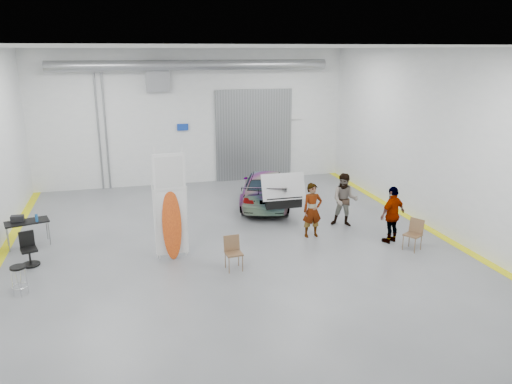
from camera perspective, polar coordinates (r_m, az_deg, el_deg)
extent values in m
plane|color=slate|center=(15.84, -2.77, -6.05)|extent=(16.00, 16.00, 0.00)
cube|color=silver|center=(17.77, 19.85, 5.52)|extent=(0.02, 16.00, 6.00)
cube|color=silver|center=(22.76, -7.19, 8.44)|extent=(14.00, 0.02, 6.00)
cube|color=silver|center=(7.64, 9.83, -6.86)|extent=(14.00, 0.02, 6.00)
cube|color=white|center=(14.69, -3.09, 16.21)|extent=(14.00, 16.00, 0.02)
cube|color=gray|center=(23.36, -0.22, 6.52)|extent=(3.60, 0.12, 4.20)
cube|color=gray|center=(22.37, -11.22, 12.77)|extent=(1.00, 0.50, 1.20)
cylinder|color=gray|center=(21.99, -7.18, 14.19)|extent=(11.90, 0.44, 0.44)
cube|color=#1439A6|center=(22.68, -8.38, 7.34)|extent=(0.50, 0.04, 0.30)
cube|color=white|center=(23.82, 4.49, 8.60)|extent=(0.70, 0.04, 0.25)
cylinder|color=gray|center=(22.56, -16.77, 6.54)|extent=(0.08, 0.08, 5.00)
cylinder|color=gray|center=(22.58, -17.53, 6.48)|extent=(0.08, 0.08, 5.00)
cube|color=yellow|center=(18.42, 18.59, -3.68)|extent=(0.30, 16.00, 0.01)
imported|color=white|center=(19.71, 1.19, 0.49)|extent=(3.26, 5.02, 1.35)
imported|color=#9A7554|center=(16.33, 6.45, -2.07)|extent=(0.67, 0.45, 1.81)
imported|color=slate|center=(17.48, 10.10, -0.89)|extent=(1.14, 1.05, 1.88)
imported|color=brown|center=(16.33, 15.33, -2.50)|extent=(1.16, 0.81, 1.84)
cube|color=white|center=(14.72, -9.68, -3.39)|extent=(0.94, 0.07, 2.00)
ellipsoid|color=orange|center=(14.66, -9.63, -3.71)|extent=(0.56, 0.28, 2.11)
cube|color=white|center=(14.28, -9.95, 2.27)|extent=(0.91, 0.06, 1.05)
cylinder|color=white|center=(14.53, -11.30, -1.44)|extent=(0.03, 0.03, 3.33)
cylinder|color=white|center=(14.59, -8.26, -1.21)|extent=(0.03, 0.03, 3.33)
cube|color=brown|center=(13.95, -2.56, -7.04)|extent=(0.48, 0.46, 0.04)
cube|color=brown|center=(14.04, -2.75, -5.78)|extent=(0.46, 0.12, 0.43)
cube|color=brown|center=(15.99, 17.47, -4.70)|extent=(0.61, 0.62, 0.04)
cube|color=brown|center=(16.07, 17.16, -3.62)|extent=(0.31, 0.44, 0.44)
cylinder|color=black|center=(13.78, -25.59, -7.77)|extent=(0.38, 0.38, 0.06)
torus|color=silver|center=(13.98, -25.34, -9.69)|extent=(0.40, 0.40, 0.02)
cylinder|color=gray|center=(17.06, -26.64, -4.80)|extent=(0.03, 0.03, 0.76)
cylinder|color=gray|center=(16.85, -22.77, -4.58)|extent=(0.03, 0.03, 0.76)
cylinder|color=gray|center=(17.55, -26.32, -4.20)|extent=(0.03, 0.03, 0.76)
cylinder|color=gray|center=(17.34, -22.56, -3.98)|extent=(0.03, 0.03, 0.76)
cube|color=black|center=(17.07, -24.74, -3.12)|extent=(1.39, 0.95, 0.04)
cylinder|color=#1B59A3|center=(16.87, -23.79, -2.73)|extent=(0.08, 0.08, 0.23)
cube|color=black|center=(17.13, -25.62, -2.75)|extent=(0.37, 0.23, 0.19)
cylinder|color=black|center=(15.74, -24.34, -7.54)|extent=(0.51, 0.51, 0.04)
cylinder|color=black|center=(15.66, -24.43, -6.80)|extent=(0.06, 0.06, 0.44)
cube|color=black|center=(15.58, -24.52, -6.05)|extent=(0.53, 0.53, 0.06)
cube|color=black|center=(15.67, -24.52, -4.84)|extent=(0.40, 0.17, 0.46)
cube|color=silver|center=(17.61, 3.07, 0.93)|extent=(1.58, 0.96, 0.04)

